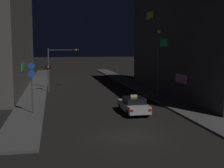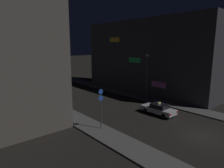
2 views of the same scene
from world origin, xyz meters
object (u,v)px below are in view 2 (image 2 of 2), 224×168
at_px(traffic_light_overhead, 56,74).
at_px(sign_pole_left, 101,105).
at_px(traffic_light_left_kerb, 56,87).
at_px(street_lamp_near_block, 147,71).
at_px(taxi, 159,109).

xyz_separation_m(traffic_light_overhead, sign_pole_left, (-2.69, -15.73, -1.26)).
xyz_separation_m(traffic_light_left_kerb, street_lamp_near_block, (11.35, -8.52, 2.24)).
xyz_separation_m(traffic_light_left_kerb, sign_pole_left, (-1.16, -12.77, 0.23)).
bearing_deg(traffic_light_left_kerb, traffic_light_overhead, 62.56).
relative_size(taxi, sign_pole_left, 1.07).
relative_size(traffic_light_left_kerb, street_lamp_near_block, 0.46).
height_order(sign_pole_left, street_lamp_near_block, street_lamp_near_block).
bearing_deg(street_lamp_near_block, traffic_light_overhead, 130.50).
distance_m(traffic_light_overhead, street_lamp_near_block, 15.12).
xyz_separation_m(traffic_light_overhead, traffic_light_left_kerb, (-1.54, -2.96, -1.49)).
relative_size(traffic_light_overhead, sign_pole_left, 1.30).
bearing_deg(traffic_light_overhead, traffic_light_left_kerb, -117.44).
distance_m(taxi, traffic_light_overhead, 18.09).
distance_m(taxi, traffic_light_left_kerb, 15.78).
height_order(taxi, sign_pole_left, sign_pole_left).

